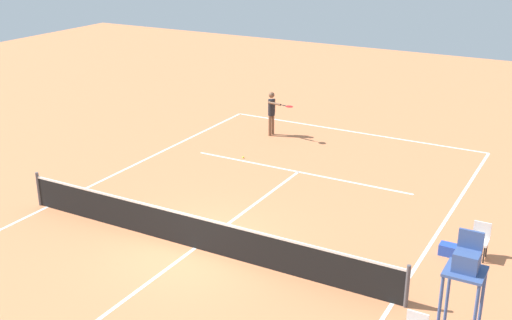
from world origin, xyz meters
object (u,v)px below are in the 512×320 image
at_px(player_serving, 272,110).
at_px(courtside_chair_mid, 480,239).
at_px(tennis_ball, 243,157).
at_px(umpire_chair, 466,270).
at_px(equipment_bag, 454,251).

distance_m(player_serving, courtside_chair_mid, 11.41).
relative_size(player_serving, courtside_chair_mid, 1.90).
relative_size(tennis_ball, umpire_chair, 0.03).
bearing_deg(umpire_chair, tennis_ball, -37.48).
relative_size(tennis_ball, courtside_chair_mid, 0.07).
bearing_deg(umpire_chair, equipment_bag, -75.84).
distance_m(courtside_chair_mid, equipment_bag, 0.73).
relative_size(player_serving, tennis_ball, 26.56).
bearing_deg(courtside_chair_mid, player_serving, -34.13).
bearing_deg(equipment_bag, umpire_chair, 104.16).
distance_m(player_serving, equipment_bag, 11.12).
distance_m(tennis_ball, equipment_bag, 9.32).
bearing_deg(courtside_chair_mid, tennis_ball, -20.90).
distance_m(player_serving, umpire_chair, 14.08).
height_order(player_serving, tennis_ball, player_serving).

